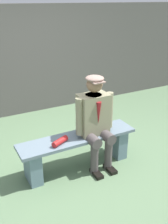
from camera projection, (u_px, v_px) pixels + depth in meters
The scene contains 5 objects.
ground_plane at pixel (78, 166), 3.83m from camera, with size 30.00×30.00×0.00m, color #597553.
bench at pixel (78, 148), 3.70m from camera, with size 1.69×0.39×0.49m.
seated_man at pixel (95, 118), 3.59m from camera, with size 0.58×0.56×1.33m.
rolled_magazine at pixel (60, 141), 3.43m from camera, with size 0.08×0.08×0.24m, color #B21E1E.
stadium_wall at pixel (25, 61), 5.31m from camera, with size 12.00×0.24×2.16m, color #595552.
Camera 1 is at (1.43, 2.85, 2.26)m, focal length 42.13 mm.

